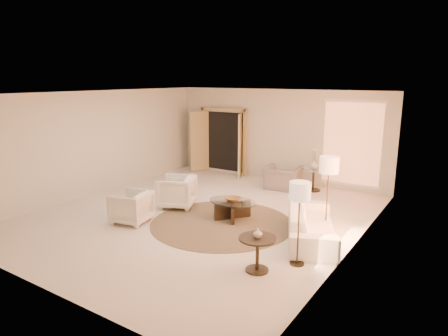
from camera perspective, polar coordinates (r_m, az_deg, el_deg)
The scene contains 18 objects.
room at distance 9.05m, azimuth -3.51°, elevation 1.68°, with size 7.04×8.04×2.83m.
windows_right at distance 7.67m, azimuth 18.15°, elevation -1.37°, with size 0.10×6.40×2.40m, color #FF9C66, non-canonical shape.
window_back_corner at distance 11.61m, azimuth 17.74°, elevation 3.33°, with size 1.70×0.10×2.40m, color #FF9C66, non-canonical shape.
curtains_right at distance 8.54m, azimuth 19.41°, elevation -0.39°, with size 0.06×5.20×2.60m, color tan, non-canonical shape.
french_doors at distance 13.27m, azimuth -0.24°, elevation 3.83°, with size 1.95×0.66×2.16m.
area_rug at distance 8.89m, azimuth -0.31°, elevation -7.86°, with size 3.14×3.14×0.01m, color #3A2C1D.
sofa at distance 8.16m, azimuth 12.35°, elevation -7.70°, with size 2.24×0.88×0.66m, color white.
armchair_left at distance 9.92m, azimuth -6.80°, elevation -3.16°, with size 0.83×0.78×0.86m, color white.
armchair_right at distance 9.07m, azimuth -13.12°, elevation -5.24°, with size 0.75×0.70×0.77m, color white.
accent_chair at distance 11.55m, azimuth 8.42°, elevation -0.88°, with size 1.00×0.65×0.87m, color gray.
coffee_table at distance 9.07m, azimuth 1.24°, elevation -5.69°, with size 1.20×1.20×0.42m.
end_table at distance 6.71m, azimuth 4.80°, elevation -11.33°, with size 0.63×0.63×0.59m.
side_table at distance 11.54m, azimuth 12.65°, elevation -1.31°, with size 0.55×0.55×0.64m.
floor_lamp_near at distance 8.25m, azimuth 14.77°, elevation -0.05°, with size 0.39×0.39×1.61m.
floor_lamp_far at distance 6.74m, azimuth 10.79°, elevation -3.80°, with size 0.36×0.36×1.47m.
bowl at distance 9.01m, azimuth 1.24°, elevation -4.49°, with size 0.35×0.35×0.09m, color brown.
end_vase at distance 6.61m, azimuth 4.85°, elevation -9.28°, with size 0.15×0.15×0.15m, color silver.
side_vase at distance 11.45m, azimuth 12.74°, elevation 0.50°, with size 0.24×0.24×0.25m, color silver.
Camera 1 is at (5.31, -7.12, 3.15)m, focal length 32.00 mm.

